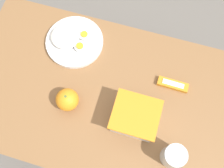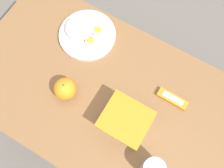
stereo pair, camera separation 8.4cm
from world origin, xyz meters
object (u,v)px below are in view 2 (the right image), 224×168
Objects in this scene: food_container at (125,122)px; rice_plate at (85,33)px; orange_fruit at (65,89)px; candy_bar at (172,99)px.

food_container reaches higher than rice_plate.
rice_plate is at bearing -74.12° from orange_fruit.
candy_bar is (-0.38, -0.19, -0.03)m from orange_fruit.
rice_plate reaches higher than candy_bar.
rice_plate is 0.45m from candy_bar.
food_container is at bearing 143.31° from rice_plate.
rice_plate is at bearing -36.69° from food_container.
food_container is 0.70× the size of rice_plate.
orange_fruit is at bearing 26.36° from candy_bar.
food_container is at bearing 57.90° from candy_bar.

